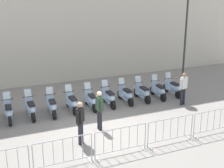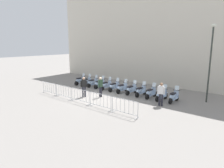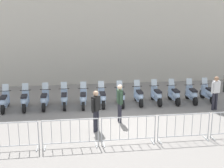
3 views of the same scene
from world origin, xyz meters
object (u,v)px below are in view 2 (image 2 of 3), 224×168
object	(u,v)px
motorcycle_1	(86,82)
motorcycle_9	(151,93)
motorcycle_7	(131,89)
motorcycle_8	(141,91)
motorcycle_3	(99,84)
barrier_segment_3	(100,101)
motorcycle_0	(80,81)
barrier_segment_1	(64,92)
motorcycle_4	(106,85)
barrier_segment_4	(124,107)
motorcycle_5	(114,87)
barrier_segment_2	(80,96)
officer_mid_plaza	(84,86)
officer_by_barriers	(101,86)
officer_near_row_end	(161,93)
motorcycle_11	(174,97)
street_lamp	(211,56)
motorcycle_2	(93,83)
motorcycle_10	(161,95)
barrier_segment_0	(49,88)
motorcycle_6	(122,88)

from	to	relation	value
motorcycle_1	motorcycle_9	size ratio (longest dim) A/B	1.00
motorcycle_7	motorcycle_8	bearing A→B (deg)	-8.39
motorcycle_3	barrier_segment_3	distance (m)	6.58
motorcycle_9	motorcycle_3	bearing A→B (deg)	170.98
motorcycle_8	motorcycle_0	bearing A→B (deg)	171.61
motorcycle_7	motorcycle_8	distance (m)	0.99
barrier_segment_1	motorcycle_0	bearing A→B (deg)	116.72
motorcycle_4	motorcycle_8	world-z (taller)	same
barrier_segment_4	motorcycle_5	bearing A→B (deg)	126.57
motorcycle_0	barrier_segment_2	distance (m)	7.16
officer_mid_plaza	motorcycle_3	bearing A→B (deg)	103.61
officer_mid_plaza	officer_by_barriers	bearing A→B (deg)	29.26
motorcycle_0	officer_near_row_end	size ratio (longest dim) A/B	1.00
motorcycle_11	officer_near_row_end	world-z (taller)	officer_near_row_end
motorcycle_4	street_lamp	world-z (taller)	street_lamp
motorcycle_3	motorcycle_4	xyz separation A→B (m)	(0.96, -0.23, 0.00)
motorcycle_5	barrier_segment_1	distance (m)	4.95
motorcycle_11	barrier_segment_3	world-z (taller)	motorcycle_11
motorcycle_3	motorcycle_2	bearing A→B (deg)	172.26
motorcycle_11	barrier_segment_4	size ratio (longest dim) A/B	0.85
barrier_segment_4	officer_near_row_end	xyz separation A→B (m)	(1.34, 3.13, 0.46)
barrier_segment_2	barrier_segment_1	bearing A→B (deg)	171.12
motorcycle_0	motorcycle_10	world-z (taller)	same
motorcycle_11	barrier_segment_3	distance (m)	5.78
motorcycle_8	barrier_segment_0	world-z (taller)	motorcycle_8
motorcycle_2	motorcycle_6	distance (m)	3.97
motorcycle_10	street_lamp	size ratio (longest dim) A/B	0.29
motorcycle_1	motorcycle_11	size ratio (longest dim) A/B	1.00
motorcycle_4	motorcycle_11	size ratio (longest dim) A/B	0.99
motorcycle_9	street_lamp	size ratio (longest dim) A/B	0.29
motorcycle_5	barrier_segment_0	xyz separation A→B (m)	(-4.44, -4.04, 0.07)
motorcycle_1	barrier_segment_3	bearing A→B (deg)	-44.23
motorcycle_7	motorcycle_10	size ratio (longest dim) A/B	1.01
motorcycle_0	motorcycle_9	bearing A→B (deg)	-8.61
motorcycle_2	motorcycle_9	xyz separation A→B (m)	(6.87, -1.07, 0.00)
motorcycle_11	motorcycle_2	bearing A→B (deg)	171.36
motorcycle_5	motorcycle_8	xyz separation A→B (m)	(2.95, -0.42, 0.00)
motorcycle_8	officer_near_row_end	size ratio (longest dim) A/B	1.00
motorcycle_6	motorcycle_11	size ratio (longest dim) A/B	1.00
motorcycle_9	officer_by_barriers	world-z (taller)	officer_by_barriers
barrier_segment_3	officer_mid_plaza	xyz separation A→B (m)	(-2.97, 1.84, 0.46)
motorcycle_7	motorcycle_9	world-z (taller)	same
barrier_segment_1	officer_near_row_end	xyz separation A→B (m)	(7.64, 2.14, 0.46)
motorcycle_5	motorcycle_6	world-z (taller)	same
motorcycle_2	officer_near_row_end	size ratio (longest dim) A/B	0.99
motorcycle_5	motorcycle_6	xyz separation A→B (m)	(0.97, -0.19, 0.00)
motorcycle_6	officer_near_row_end	bearing A→B (deg)	-25.11
barrier_segment_4	officer_mid_plaza	distance (m)	5.54
officer_mid_plaza	motorcycle_10	bearing A→B (deg)	21.74
motorcycle_7	officer_by_barriers	distance (m)	2.91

